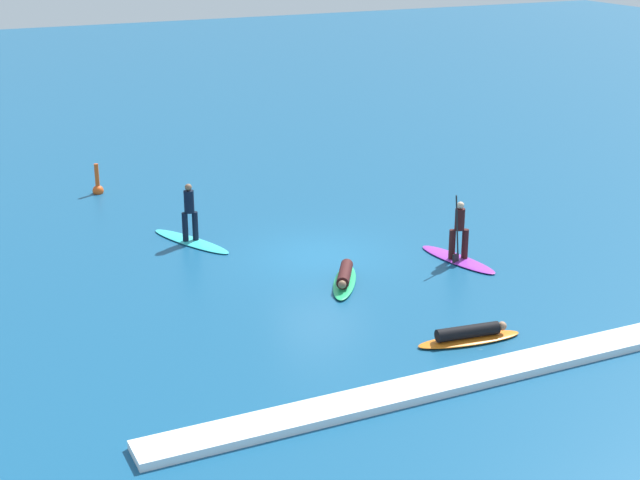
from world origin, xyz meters
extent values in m
plane|color=navy|center=(0.00, 0.00, 0.00)|extent=(120.00, 120.00, 0.00)
ellipsoid|color=#33C6CC|center=(-3.06, 2.75, 0.04)|extent=(1.91, 3.28, 0.07)
cylinder|color=black|center=(-2.91, 2.73, 0.52)|extent=(0.24, 0.24, 0.89)
cylinder|color=black|center=(-3.21, 2.77, 0.52)|extent=(0.24, 0.24, 0.89)
cylinder|color=black|center=(-3.06, 2.75, 1.30)|extent=(0.40, 0.40, 0.69)
sphere|color=brown|center=(-3.06, 2.75, 1.75)|extent=(0.28, 0.28, 0.21)
ellipsoid|color=#23B266|center=(-0.31, -2.24, 0.05)|extent=(1.83, 2.49, 0.11)
cylinder|color=#381414|center=(-0.28, -2.19, 0.28)|extent=(1.03, 1.39, 0.34)
sphere|color=brown|center=(-0.71, -2.90, 0.30)|extent=(0.30, 0.30, 0.22)
ellipsoid|color=purple|center=(3.45, -2.03, 0.04)|extent=(1.28, 2.96, 0.08)
cylinder|color=#381414|center=(3.27, -1.97, 0.51)|extent=(0.22, 0.22, 0.87)
cylinder|color=#381414|center=(3.63, -2.09, 0.51)|extent=(0.22, 0.22, 0.87)
cylinder|color=#381414|center=(3.45, -2.03, 1.26)|extent=(0.33, 0.33, 0.63)
sphere|color=beige|center=(3.45, -2.03, 1.68)|extent=(0.24, 0.24, 0.21)
cylinder|color=black|center=(3.24, -2.23, 1.08)|extent=(0.25, 0.09, 1.99)
cube|color=black|center=(3.24, -2.23, 0.14)|extent=(0.21, 0.10, 0.32)
ellipsoid|color=orange|center=(0.75, -6.69, 0.05)|extent=(2.66, 0.95, 0.10)
cylinder|color=black|center=(0.70, -6.69, 0.26)|extent=(1.60, 0.50, 0.31)
sphere|color=#A37556|center=(1.60, -6.80, 0.28)|extent=(0.24, 0.24, 0.22)
sphere|color=#E55119|center=(-4.46, 9.16, 0.10)|extent=(0.40, 0.40, 0.40)
cylinder|color=#E55119|center=(-4.46, 9.16, 0.54)|extent=(0.15, 0.15, 1.08)
cube|color=white|center=(0.00, -8.34, 0.09)|extent=(15.42, 0.90, 0.18)
camera|label=1|loc=(-10.98, -23.46, 9.68)|focal=53.03mm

